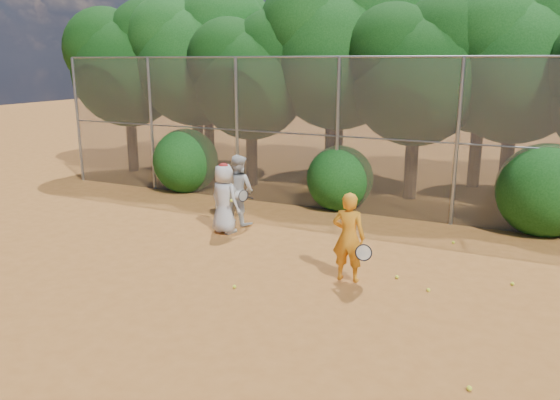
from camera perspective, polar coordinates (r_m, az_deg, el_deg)
The scene contains 23 objects.
ground at distance 9.17m, azimuth -1.03°, elevation -10.90°, with size 80.00×80.00×0.00m, color #9B5923.
fence_back at distance 14.08m, azimuth 9.42°, elevation 6.60°, with size 20.05×0.09×4.03m.
tree_0 at distance 20.29m, azimuth -15.54°, elevation 13.94°, with size 4.38×3.81×6.00m.
tree_1 at distance 19.18m, azimuth -8.68°, elevation 14.99°, with size 4.64×4.03×6.35m.
tree_2 at distance 17.30m, azimuth -2.87°, elevation 13.28°, with size 3.99×3.47×5.47m.
tree_3 at distance 17.22m, azimuth 6.44°, elevation 15.91°, with size 4.89×4.26×6.70m.
tree_4 at distance 15.98m, azimuth 14.35°, elevation 13.40°, with size 4.19×3.64×5.73m.
tree_5 at distance 16.48m, azimuth 23.79°, elevation 13.68°, with size 4.51×3.92×6.17m.
tree_9 at distance 21.66m, azimuth -7.48°, elevation 15.40°, with size 4.83×4.20×6.62m.
tree_10 at distance 19.64m, azimuth 5.78°, elevation 16.41°, with size 5.15×4.48×7.06m.
tree_11 at distance 18.14m, azimuth 20.79°, elevation 14.28°, with size 4.64×4.03×6.35m.
bush_0 at distance 17.05m, azimuth -9.82°, elevation 4.34°, with size 2.00×2.00×2.00m, color #104112.
bush_1 at distance 14.82m, azimuth 6.29°, elevation 2.56°, with size 1.80×1.80×1.80m, color #104112.
bush_2 at distance 14.02m, azimuth 26.00°, elevation 1.33°, with size 2.20×2.20×2.20m, color #104112.
player_yellow at distance 9.93m, azimuth 7.18°, elevation -3.87°, with size 0.83×0.54×1.66m.
player_teen at distance 12.66m, azimuth -5.84°, elevation 0.16°, with size 0.90×0.71×1.65m.
player_white at distance 13.34m, azimuth -4.35°, elevation 1.10°, with size 1.00×0.88×1.72m.
ball_0 at distance 10.40m, azimuth 12.12°, elevation -7.88°, with size 0.07×0.07×0.07m, color yellow.
ball_1 at distance 9.98m, azimuth 15.24°, elevation -9.06°, with size 0.07×0.07×0.07m, color yellow.
ball_2 at distance 7.42m, azimuth 19.17°, elevation -18.09°, with size 0.07×0.07×0.07m, color yellow.
ball_4 at distance 9.80m, azimuth -4.78°, elevation -9.02°, with size 0.07×0.07×0.07m, color yellow.
ball_5 at distance 12.62m, azimuth 17.66°, elevation -4.24°, with size 0.07×0.07×0.07m, color yellow.
ball_6 at distance 10.73m, azimuth 23.11°, elevation -8.06°, with size 0.07×0.07×0.07m, color yellow.
Camera 1 is at (3.68, -7.43, 3.92)m, focal length 35.00 mm.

